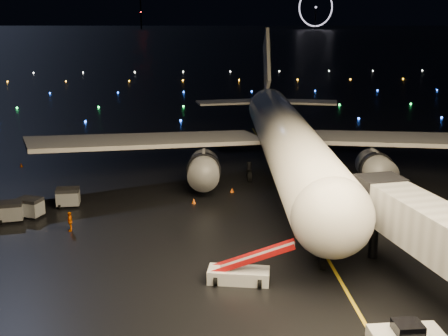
# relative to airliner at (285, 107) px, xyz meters

# --- Properties ---
(ground) EXTENTS (2000.00, 2000.00, 0.00)m
(ground) POSITION_rel_airliner_xyz_m (-12.31, 273.63, -8.08)
(ground) COLOR black
(ground) RESTS_ON ground
(lane_centre) EXTENTS (0.25, 80.00, 0.02)m
(lane_centre) POSITION_rel_airliner_xyz_m (-0.31, -11.37, -8.07)
(lane_centre) COLOR gold
(lane_centre) RESTS_ON ground
(airliner) EXTENTS (59.43, 56.72, 16.15)m
(airliner) POSITION_rel_airliner_xyz_m (0.00, 0.00, 0.00)
(airliner) COLOR white
(airliner) RESTS_ON ground
(belt_loader) EXTENTS (6.46, 2.78, 3.04)m
(belt_loader) POSITION_rel_airliner_xyz_m (-7.46, -26.32, -6.56)
(belt_loader) COLOR silver
(belt_loader) RESTS_ON ground
(crew_c) EXTENTS (0.52, 1.06, 1.74)m
(crew_c) POSITION_rel_airliner_xyz_m (-21.13, -15.85, -7.20)
(crew_c) COLOR #F66500
(crew_c) RESTS_ON ground
(safety_cone_0) EXTENTS (0.48, 0.48, 0.50)m
(safety_cone_0) POSITION_rel_airliner_xyz_m (-10.41, -9.15, -7.83)
(safety_cone_0) COLOR #F9600F
(safety_cone_0) RESTS_ON ground
(safety_cone_1) EXTENTS (0.46, 0.46, 0.48)m
(safety_cone_1) POSITION_rel_airliner_xyz_m (-6.34, -5.80, -7.83)
(safety_cone_1) COLOR #F9600F
(safety_cone_1) RESTS_ON ground
(safety_cone_2) EXTENTS (0.44, 0.44, 0.45)m
(safety_cone_2) POSITION_rel_airliner_xyz_m (-9.99, -4.55, -7.85)
(safety_cone_2) COLOR #F9600F
(safety_cone_2) RESTS_ON ground
(safety_cone_3) EXTENTS (0.53, 0.53, 0.49)m
(safety_cone_3) POSITION_rel_airliner_xyz_m (-31.43, 6.00, -7.83)
(safety_cone_3) COLOR #F9600F
(safety_cone_3) RESTS_ON ground
(ferris_wheel) EXTENTS (49.33, 16.80, 52.00)m
(ferris_wheel) POSITION_rel_airliner_xyz_m (157.69, 693.63, 17.92)
(ferris_wheel) COLOR black
(ferris_wheel) RESTS_ON ground
(radio_mast) EXTENTS (1.80, 1.80, 64.00)m
(radio_mast) POSITION_rel_airliner_xyz_m (-72.31, 713.63, 23.92)
(radio_mast) COLOR black
(radio_mast) RESTS_ON ground
(taxiway_lights) EXTENTS (164.00, 92.00, 0.36)m
(taxiway_lights) POSITION_rel_airliner_xyz_m (-12.31, 79.63, -7.90)
(taxiway_lights) COLOR black
(taxiway_lights) RESTS_ON ground
(baggage_cart_0) EXTENTS (2.28, 1.69, 1.84)m
(baggage_cart_0) POSITION_rel_airliner_xyz_m (-22.61, -9.33, -7.15)
(baggage_cart_0) COLOR gray
(baggage_cart_0) RESTS_ON ground
(baggage_cart_1) EXTENTS (2.54, 2.19, 1.82)m
(baggage_cart_1) POSITION_rel_airliner_xyz_m (-25.49, -12.09, -7.17)
(baggage_cart_1) COLOR gray
(baggage_cart_1) RESTS_ON ground
(baggage_cart_2) EXTENTS (2.40, 1.88, 1.84)m
(baggage_cart_2) POSITION_rel_airliner_xyz_m (-26.97, -13.17, -7.16)
(baggage_cart_2) COLOR gray
(baggage_cart_2) RESTS_ON ground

